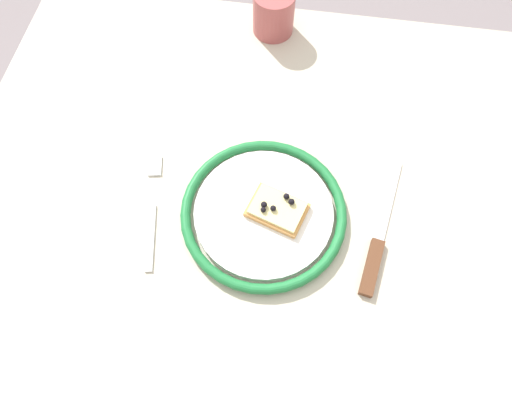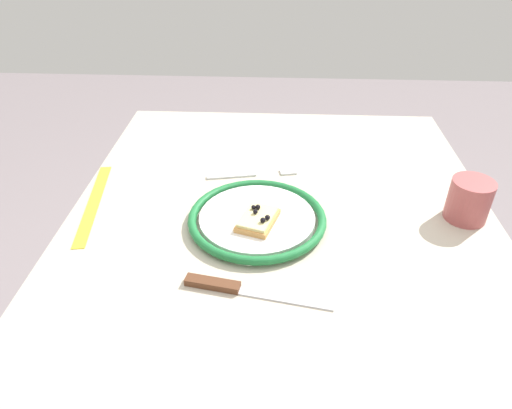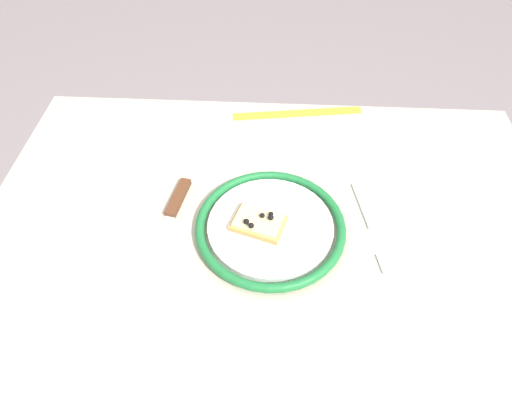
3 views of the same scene
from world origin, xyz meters
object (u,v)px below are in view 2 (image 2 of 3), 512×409
object	(u,v)px
dining_table	(280,262)
cup	(469,200)
plate	(257,219)
knife	(232,288)
fork	(253,174)
measuring_tape	(94,203)
pizza_slice_near	(258,219)

from	to	relation	value
dining_table	cup	xyz separation A→B (m)	(-0.04, 0.35, 0.14)
plate	knife	world-z (taller)	plate
fork	cup	bearing A→B (deg)	71.56
cup	measuring_tape	bearing A→B (deg)	-90.96
cup	pizza_slice_near	bearing A→B (deg)	-81.54
pizza_slice_near	fork	bearing A→B (deg)	-174.10
plate	cup	world-z (taller)	cup
knife	measuring_tape	xyz separation A→B (m)	(-0.23, -0.30, -0.00)
dining_table	cup	bearing A→B (deg)	96.21
cup	measuring_tape	world-z (taller)	cup
dining_table	knife	xyz separation A→B (m)	(0.18, -0.08, 0.10)
dining_table	measuring_tape	size ratio (longest dim) A/B	3.58
dining_table	pizza_slice_near	bearing A→B (deg)	-65.00
knife	cup	size ratio (longest dim) A/B	2.92
pizza_slice_near	cup	size ratio (longest dim) A/B	1.25
pizza_slice_near	knife	distance (m)	0.16
knife	fork	xyz separation A→B (m)	(-0.36, 0.01, -0.00)
pizza_slice_near	knife	bearing A→B (deg)	-11.84
cup	fork	bearing A→B (deg)	-108.44
cup	plate	bearing A→B (deg)	-84.32
dining_table	fork	xyz separation A→B (m)	(-0.18, -0.07, 0.10)
dining_table	fork	bearing A→B (deg)	-159.95
dining_table	knife	bearing A→B (deg)	-23.39
plate	pizza_slice_near	world-z (taller)	pizza_slice_near
pizza_slice_near	measuring_tape	xyz separation A→B (m)	(-0.07, -0.34, -0.02)
pizza_slice_near	measuring_tape	size ratio (longest dim) A/B	0.35
dining_table	pizza_slice_near	world-z (taller)	pizza_slice_near
dining_table	cup	size ratio (longest dim) A/B	12.75
plate	knife	distance (m)	0.18
pizza_slice_near	measuring_tape	distance (m)	0.35
knife	fork	world-z (taller)	knife
pizza_slice_near	measuring_tape	world-z (taller)	pizza_slice_near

